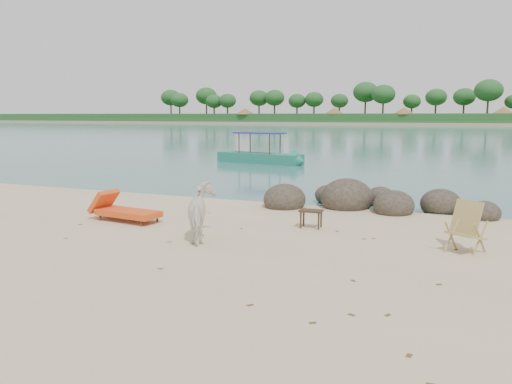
% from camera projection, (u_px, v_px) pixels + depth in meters
% --- Properties ---
extents(water, '(400.00, 400.00, 0.00)m').
position_uv_depth(water, '(436.00, 130.00, 91.89)').
color(water, '#346867').
rests_on(water, ground).
extents(far_shore, '(420.00, 90.00, 1.40)m').
position_uv_depth(far_shore, '(448.00, 123.00, 164.99)').
color(far_shore, tan).
rests_on(far_shore, ground).
extents(far_scenery, '(420.00, 18.00, 9.50)m').
position_uv_depth(far_scenery, '(446.00, 113.00, 134.07)').
color(far_scenery, '#1E4C1E').
rests_on(far_scenery, ground).
extents(boulders, '(6.44, 3.06, 1.15)m').
position_uv_depth(boulders, '(362.00, 202.00, 14.55)').
color(boulders, '#322A21').
rests_on(boulders, ground).
extents(cow, '(1.30, 1.59, 1.23)m').
position_uv_depth(cow, '(203.00, 213.00, 10.80)').
color(cow, white).
rests_on(cow, ground).
extents(side_table, '(0.55, 0.36, 0.44)m').
position_uv_depth(side_table, '(311.00, 220.00, 11.97)').
color(side_table, '#312313').
rests_on(side_table, ground).
extents(lounge_chair, '(2.21, 1.00, 0.64)m').
position_uv_depth(lounge_chair, '(128.00, 210.00, 12.71)').
color(lounge_chair, '#E4561A').
rests_on(lounge_chair, ground).
extents(deck_chair, '(0.91, 0.93, 0.99)m').
position_uv_depth(deck_chair, '(466.00, 229.00, 9.80)').
color(deck_chair, tan).
rests_on(deck_chair, ground).
extents(boat_near, '(6.04, 2.49, 2.87)m').
position_uv_depth(boat_near, '(259.00, 137.00, 28.78)').
color(boat_near, '#1E755E').
rests_on(boat_near, water).
extents(dead_leaves, '(8.78, 7.18, 0.00)m').
position_uv_depth(dead_leaves, '(283.00, 263.00, 9.23)').
color(dead_leaves, brown).
rests_on(dead_leaves, ground).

